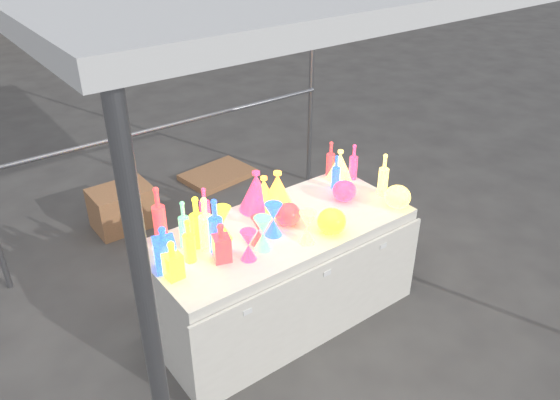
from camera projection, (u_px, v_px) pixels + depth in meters
ground at (280, 313)px, 3.98m from camera, size 80.00×80.00×0.00m
display_table at (281, 272)px, 3.79m from camera, size 1.84×0.83×0.75m
cardboard_box_closed at (123, 208)px, 4.92m from camera, size 0.53×0.38×0.38m
cardboard_box_flat at (218, 175)px, 5.84m from camera, size 0.77×0.60×0.06m
bottle_0 at (197, 222)px, 3.33m from camera, size 0.09×0.09×0.35m
bottle_2 at (159, 214)px, 3.37m from camera, size 0.11×0.11×0.38m
bottle_3 at (205, 206)px, 3.57m from camera, size 0.09×0.09×0.27m
bottle_4 at (205, 223)px, 3.30m from camera, size 0.09×0.09×0.36m
bottle_5 at (184, 224)px, 3.34m from camera, size 0.09×0.09×0.32m
bottle_6 at (189, 241)px, 3.21m from camera, size 0.10×0.10×0.28m
bottle_7 at (215, 226)px, 3.27m from camera, size 0.09×0.09×0.37m
decanter_0 at (173, 260)px, 3.08m from camera, size 0.10×0.10×0.25m
decanter_1 at (221, 242)px, 3.22m from camera, size 0.13×0.13×0.25m
decanter_2 at (164, 248)px, 3.13m from camera, size 0.16×0.16×0.29m
hourglass_0 at (259, 231)px, 3.39m from camera, size 0.12×0.12×0.19m
hourglass_1 at (248, 245)px, 3.24m from camera, size 0.10×0.10×0.20m
hourglass_2 at (307, 227)px, 3.40m from camera, size 0.13×0.13×0.21m
hourglass_3 at (263, 233)px, 3.33m from camera, size 0.15×0.15×0.22m
hourglass_4 at (223, 224)px, 3.42m from camera, size 0.14×0.14×0.23m
hourglass_5 at (273, 220)px, 3.47m from camera, size 0.12×0.12×0.23m
globe_0 at (332, 223)px, 3.51m from camera, size 0.24×0.24×0.15m
globe_1 at (397, 198)px, 3.79m from camera, size 0.20×0.20×0.15m
globe_2 at (288, 215)px, 3.59m from camera, size 0.18×0.18×0.14m
globe_3 at (344, 192)px, 3.88m from camera, size 0.21×0.21×0.14m
lampshade_0 at (264, 193)px, 3.75m from camera, size 0.22×0.22×0.25m
lampshade_1 at (278, 191)px, 3.72m from camera, size 0.32×0.32×0.29m
lampshade_2 at (256, 191)px, 3.74m from camera, size 0.30×0.30×0.29m
lampshade_3 at (340, 165)px, 4.15m from camera, size 0.22×0.22×0.23m
bottle_8 at (336, 172)px, 4.00m from camera, size 0.07×0.07×0.27m
bottle_9 at (331, 159)px, 4.18m from camera, size 0.08×0.08×0.29m
bottle_10 at (354, 162)px, 4.13m from camera, size 0.08×0.08×0.29m
bottle_11 at (384, 174)px, 3.91m from camera, size 0.07×0.07×0.32m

